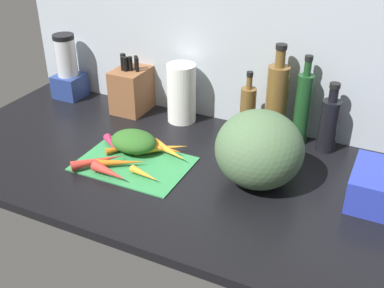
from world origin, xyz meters
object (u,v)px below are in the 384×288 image
object	(u,v)px
carrot_1	(162,148)
winter_squash	(259,149)
carrot_4	(136,143)
bottle_3	(329,123)
knife_block	(132,89)
paper_towel_roll	(181,93)
carrot_2	(98,161)
carrot_7	(163,148)
bottle_0	(248,112)
carrot_9	(145,174)
carrot_3	(169,151)
carrot_5	(125,147)
carrot_0	(121,162)
carrot_8	(112,144)
bottle_1	(276,101)
bottle_2	(303,107)
cutting_board	(134,163)
blender_appliance	(68,71)
carrot_6	(109,172)

from	to	relation	value
carrot_1	winter_squash	xyz separation A→B (cm)	(34.46, -1.93, 9.27)
carrot_4	bottle_3	bearing A→B (deg)	24.83
knife_block	paper_towel_roll	size ratio (longest dim) A/B	1.01
carrot_2	winter_squash	world-z (taller)	winter_squash
carrot_7	bottle_0	xyz separation A→B (cm)	(21.00, 24.58, 7.40)
carrot_2	carrot_9	xyz separation A→B (cm)	(17.33, 0.22, -0.39)
carrot_3	carrot_5	distance (cm)	15.62
carrot_9	carrot_0	bearing A→B (deg)	165.53
winter_squash	paper_towel_roll	distance (cm)	48.97
carrot_8	bottle_1	bearing A→B (deg)	33.99
carrot_5	bottle_2	xyz separation A→B (cm)	(51.55, 33.12, 11.44)
carrot_5	carrot_7	size ratio (longest dim) A/B	1.00
carrot_4	bottle_3	distance (cm)	65.80
carrot_9	carrot_7	bearing A→B (deg)	98.24
carrot_0	knife_block	bearing A→B (deg)	116.98
cutting_board	carrot_2	size ratio (longest dim) A/B	2.11
carrot_2	bottle_3	distance (cm)	77.71
carrot_1	winter_squash	bearing A→B (deg)	-3.20
carrot_0	knife_block	world-z (taller)	knife_block
carrot_0	bottle_3	world-z (taller)	bottle_3
carrot_1	bottle_2	world-z (taller)	bottle_2
winter_squash	carrot_4	bearing A→B (deg)	177.31
knife_block	bottle_0	bearing A→B (deg)	-1.70
carrot_0	blender_appliance	distance (cm)	64.99
winter_squash	paper_towel_roll	size ratio (longest dim) A/B	1.18
carrot_2	carrot_4	world-z (taller)	carrot_2
carrot_0	carrot_9	distance (cm)	10.58
bottle_1	bottle_3	bearing A→B (deg)	-0.65
carrot_5	winter_squash	world-z (taller)	winter_squash
carrot_9	bottle_2	world-z (taller)	bottle_2
cutting_board	carrot_5	size ratio (longest dim) A/B	2.69
winter_squash	blender_appliance	distance (cm)	97.21
carrot_2	blender_appliance	distance (cm)	61.45
bottle_2	carrot_2	bearing A→B (deg)	-140.29
carrot_2	carrot_4	size ratio (longest dim) A/B	1.18
carrot_3	cutting_board	bearing A→B (deg)	-132.75
cutting_board	carrot_6	world-z (taller)	carrot_6
carrot_2	carrot_9	bearing A→B (deg)	0.72
carrot_5	bottle_1	world-z (taller)	bottle_1
bottle_1	carrot_8	bearing A→B (deg)	-146.01
carrot_3	paper_towel_roll	size ratio (longest dim) A/B	0.69
carrot_5	carrot_6	xyz separation A→B (cm)	(4.74, -16.12, 0.71)
carrot_0	bottle_3	bearing A→B (deg)	35.57
carrot_6	bottle_0	world-z (taller)	bottle_0
carrot_6	bottle_2	world-z (taller)	bottle_2
carrot_5	blender_appliance	bearing A→B (deg)	147.25
carrot_5	bottle_2	distance (cm)	62.33
bottle_2	cutting_board	bearing A→B (deg)	-139.25
carrot_1	paper_towel_roll	xyz separation A→B (cm)	(-5.59, 26.25, 8.77)
winter_squash	bottle_1	bearing A→B (deg)	97.64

